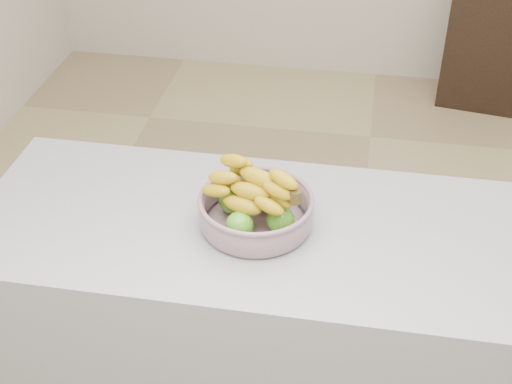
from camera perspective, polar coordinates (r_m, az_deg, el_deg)
ground at (r=2.91m, az=8.09°, el=-8.13°), size 4.00×4.00×0.00m
counter at (r=2.07m, az=7.91°, el=-13.28°), size 2.00×0.60×0.90m
cabinet at (r=4.26m, az=18.18°, el=11.87°), size 0.50×0.42×0.80m
fruit_bowl at (r=1.74m, az=-0.01°, el=-1.25°), size 0.28×0.28×0.17m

